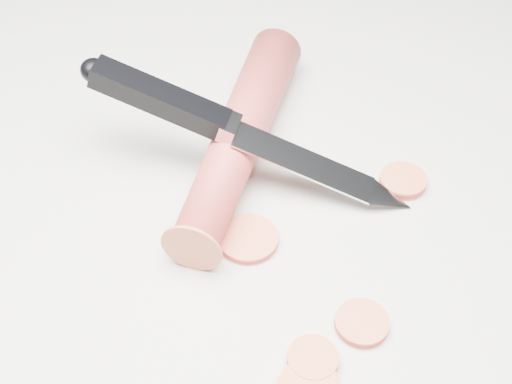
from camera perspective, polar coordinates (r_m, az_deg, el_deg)
ground at (r=0.47m, az=0.76°, el=-2.66°), size 2.40×2.40×0.00m
carrot at (r=0.50m, az=-1.28°, el=4.55°), size 0.18×0.16×0.03m
carrot_slice_1 at (r=0.46m, az=-0.63°, el=-3.78°), size 0.04×0.04×0.01m
carrot_slice_2 at (r=0.41m, az=4.57°, el=-13.20°), size 0.03×0.03×0.01m
carrot_slice_3 at (r=0.50m, az=11.69°, el=0.88°), size 0.03×0.03×0.01m
carrot_slice_4 at (r=0.43m, az=8.46°, el=-10.34°), size 0.03×0.03×0.01m
kitchen_knife at (r=0.48m, az=-0.64°, el=4.81°), size 0.17×0.19×0.08m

